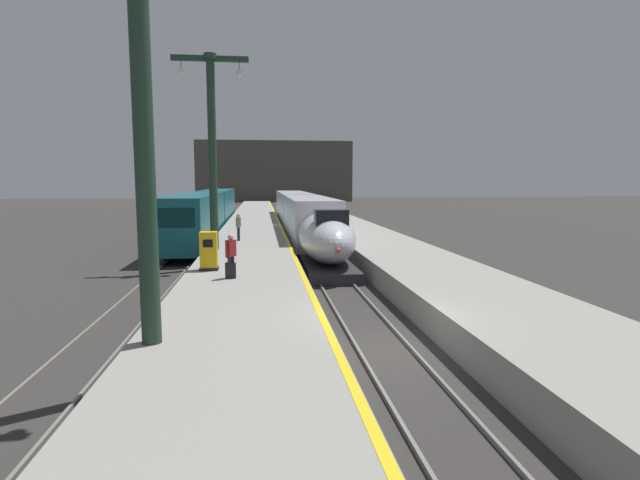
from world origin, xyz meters
TOP-DOWN VIEW (x-y plane):
  - ground_plane at (0.00, 0.00)m, footprint 260.00×260.00m
  - platform_left at (-4.05, 24.75)m, footprint 4.80×110.00m
  - platform_right at (4.05, 24.75)m, footprint 4.80×110.00m
  - platform_left_safety_stripe at (-1.77, 24.75)m, footprint 0.20×107.80m
  - rail_main_left at (-0.75, 27.50)m, footprint 0.08×110.00m
  - rail_main_right at (0.75, 27.50)m, footprint 0.08×110.00m
  - rail_secondary_left at (-8.85, 27.50)m, footprint 0.08×110.00m
  - rail_secondary_right at (-7.35, 27.50)m, footprint 0.08×110.00m
  - highspeed_train_main at (0.00, 27.32)m, footprint 2.92×39.09m
  - regional_train_adjacent at (-8.10, 32.56)m, footprint 2.85×36.60m
  - station_column_near at (-5.90, -1.77)m, footprint 4.00×0.68m
  - station_column_mid at (-5.90, 14.07)m, footprint 4.00×0.68m
  - passenger_near_edge at (-4.53, 5.70)m, footprint 0.41×0.46m
  - passenger_mid_platform at (-4.77, 17.76)m, footprint 0.33×0.55m
  - rolling_suitcase at (-4.56, 5.67)m, footprint 0.40×0.22m
  - ticket_machine_yellow at (-5.55, 7.59)m, footprint 0.76×0.62m
  - terminus_back_wall at (0.00, 102.00)m, footprint 36.00×2.00m

SIDE VIEW (x-z plane):
  - ground_plane at x=0.00m, z-range 0.00..0.00m
  - rail_main_left at x=-0.75m, z-range 0.00..0.12m
  - rail_main_right at x=0.75m, z-range 0.00..0.12m
  - rail_secondary_left at x=-8.85m, z-range 0.00..0.12m
  - rail_secondary_right at x=-7.35m, z-range 0.00..0.12m
  - platform_left at x=-4.05m, z-range 0.00..1.05m
  - platform_right at x=4.05m, z-range 0.00..1.05m
  - platform_left_safety_stripe at x=-1.77m, z-range 1.05..1.06m
  - rolling_suitcase at x=-4.56m, z-range 0.86..1.85m
  - ticket_machine_yellow at x=-5.55m, z-range 0.99..2.59m
  - highspeed_train_main at x=0.00m, z-range 0.12..3.72m
  - passenger_near_edge at x=-4.53m, z-range 1.19..2.88m
  - passenger_mid_platform at x=-4.77m, z-range 1.19..2.88m
  - regional_train_adjacent at x=-8.10m, z-range 0.23..4.03m
  - station_column_near at x=-5.90m, z-range 2.00..11.83m
  - terminus_back_wall at x=0.00m, z-range 0.00..14.00m
  - station_column_mid at x=-5.90m, z-range 2.01..12.31m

